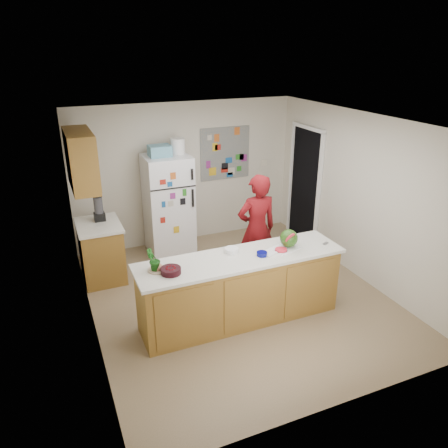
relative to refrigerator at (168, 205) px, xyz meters
name	(u,v)px	position (x,y,z in m)	size (l,w,h in m)	color
floor	(238,297)	(0.45, -1.88, -0.86)	(4.00, 4.50, 0.02)	brown
wall_back	(186,174)	(0.45, 0.38, 0.40)	(4.00, 0.02, 2.50)	beige
wall_left	(83,241)	(-1.56, -1.88, 0.40)	(0.02, 4.50, 2.50)	beige
wall_right	(360,197)	(2.46, -1.88, 0.40)	(0.02, 4.50, 2.50)	beige
ceiling	(240,121)	(0.45, -1.88, 1.66)	(4.00, 4.50, 0.02)	white
doorway	(305,186)	(2.44, -0.43, 0.17)	(0.03, 0.85, 2.04)	black
peninsula_base	(240,290)	(0.25, -2.38, -0.41)	(2.60, 0.62, 0.88)	brown
peninsula_top	(241,258)	(0.25, -2.38, 0.05)	(2.68, 0.70, 0.04)	silver
side_counter_base	(101,252)	(-1.24, -0.53, -0.42)	(0.60, 0.80, 0.86)	brown
side_counter_top	(98,225)	(-1.24, -0.53, 0.03)	(0.64, 0.84, 0.04)	silver
upper_cabinets	(81,160)	(-1.37, -0.58, 1.05)	(0.35, 1.00, 0.80)	brown
refrigerator	(168,205)	(0.00, 0.00, 0.00)	(0.75, 0.70, 1.70)	silver
fridge_top_bin	(160,151)	(-0.10, 0.00, 0.94)	(0.35, 0.28, 0.18)	#5999B2
photo_collage	(225,153)	(1.20, 0.36, 0.70)	(0.95, 0.01, 0.95)	slate
person	(257,229)	(0.91, -1.52, -0.01)	(0.62, 0.40, 1.69)	#610C0F
blender_appliance	(99,209)	(-1.19, -0.39, 0.24)	(0.13, 0.13, 0.38)	black
cutting_board	(285,248)	(0.88, -2.39, 0.08)	(0.36, 0.27, 0.01)	silver
watermelon	(289,238)	(0.94, -2.37, 0.20)	(0.23, 0.23, 0.23)	#196211
watermelon_slice	(281,250)	(0.79, -2.44, 0.09)	(0.15, 0.15, 0.02)	#C92B4E
cherry_bowl	(171,271)	(-0.68, -2.45, 0.11)	(0.24, 0.24, 0.07)	black
white_bowl	(232,250)	(0.19, -2.22, 0.10)	(0.18, 0.18, 0.06)	white
cobalt_bowl	(262,254)	(0.51, -2.45, 0.10)	(0.13, 0.13, 0.05)	#050A5C
plate	(158,270)	(-0.80, -2.32, 0.08)	(0.24, 0.24, 0.02)	#C2B591
paper_towel	(269,253)	(0.61, -2.44, 0.08)	(0.17, 0.15, 0.02)	white
keys	(326,243)	(1.45, -2.47, 0.08)	(0.09, 0.04, 0.01)	gray
potted_plant	(153,260)	(-0.85, -2.33, 0.22)	(0.16, 0.13, 0.29)	#113C15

